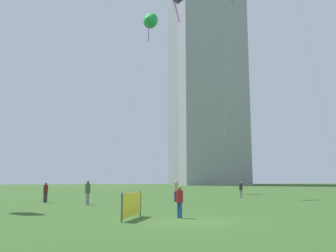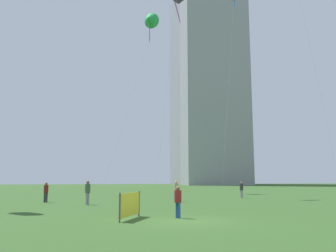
{
  "view_description": "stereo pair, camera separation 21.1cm",
  "coord_description": "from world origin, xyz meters",
  "px_view_note": "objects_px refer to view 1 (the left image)",
  "views": [
    {
      "loc": [
        -5.39,
        -16.33,
        1.9
      ],
      "look_at": [
        2.71,
        12.75,
        6.41
      ],
      "focal_mm": 38.43,
      "sensor_mm": 36.0,
      "label": 1
    },
    {
      "loc": [
        -5.18,
        -16.38,
        1.9
      ],
      "look_at": [
        2.71,
        12.75,
        6.41
      ],
      "focal_mm": 38.43,
      "sensor_mm": 36.0,
      "label": 2
    }
  ],
  "objects_px": {
    "person_standing_0": "(241,188)",
    "kite_flying_5": "(177,0)",
    "person_standing_2": "(176,190)",
    "distant_highrise_0": "(212,81)",
    "distant_highrise_1": "(204,88)",
    "kite_flying_7": "(149,19)",
    "person_standing_6": "(88,191)",
    "person_standing_5": "(180,200)",
    "event_banner": "(132,205)",
    "person_standing_1": "(46,191)"
  },
  "relations": [
    {
      "from": "person_standing_0",
      "to": "kite_flying_5",
      "type": "height_order",
      "value": "kite_flying_5"
    },
    {
      "from": "person_standing_2",
      "to": "distant_highrise_0",
      "type": "relative_size",
      "value": 0.02
    },
    {
      "from": "kite_flying_5",
      "to": "distant_highrise_1",
      "type": "bearing_deg",
      "value": 66.94
    },
    {
      "from": "kite_flying_7",
      "to": "distant_highrise_0",
      "type": "distance_m",
      "value": 78.0
    },
    {
      "from": "person_standing_2",
      "to": "kite_flying_5",
      "type": "relative_size",
      "value": 0.07
    },
    {
      "from": "person_standing_6",
      "to": "kite_flying_7",
      "type": "distance_m",
      "value": 37.92
    },
    {
      "from": "kite_flying_7",
      "to": "distant_highrise_0",
      "type": "relative_size",
      "value": 0.38
    },
    {
      "from": "person_standing_5",
      "to": "event_banner",
      "type": "distance_m",
      "value": 2.4
    },
    {
      "from": "person_standing_2",
      "to": "person_standing_5",
      "type": "xyz_separation_m",
      "value": [
        -3.73,
        -12.97,
        -0.13
      ]
    },
    {
      "from": "person_standing_2",
      "to": "kite_flying_5",
      "type": "distance_m",
      "value": 24.53
    },
    {
      "from": "person_standing_0",
      "to": "person_standing_1",
      "type": "bearing_deg",
      "value": -101.47
    },
    {
      "from": "distant_highrise_0",
      "to": "distant_highrise_1",
      "type": "bearing_deg",
      "value": 83.52
    },
    {
      "from": "person_standing_1",
      "to": "distant_highrise_1",
      "type": "relative_size",
      "value": 0.02
    },
    {
      "from": "person_standing_0",
      "to": "event_banner",
      "type": "relative_size",
      "value": 0.65
    },
    {
      "from": "person_standing_1",
      "to": "person_standing_6",
      "type": "bearing_deg",
      "value": 141.72
    },
    {
      "from": "person_standing_6",
      "to": "distant_highrise_0",
      "type": "xyz_separation_m",
      "value": [
        48.92,
        91.98,
        37.2
      ]
    },
    {
      "from": "kite_flying_5",
      "to": "distant_highrise_0",
      "type": "distance_m",
      "value": 90.9
    },
    {
      "from": "person_standing_5",
      "to": "kite_flying_7",
      "type": "xyz_separation_m",
      "value": [
        6.2,
        36.17,
        26.64
      ]
    },
    {
      "from": "kite_flying_7",
      "to": "distant_highrise_1",
      "type": "xyz_separation_m",
      "value": [
        45.61,
        91.98,
        14.73
      ]
    },
    {
      "from": "person_standing_0",
      "to": "person_standing_6",
      "type": "bearing_deg",
      "value": -87.36
    },
    {
      "from": "kite_flying_7",
      "to": "event_banner",
      "type": "height_order",
      "value": "kite_flying_7"
    },
    {
      "from": "event_banner",
      "to": "kite_flying_5",
      "type": "bearing_deg",
      "value": 67.55
    },
    {
      "from": "person_standing_2",
      "to": "kite_flying_5",
      "type": "xyz_separation_m",
      "value": [
        2.86,
        8.92,
        22.67
      ]
    },
    {
      "from": "person_standing_2",
      "to": "kite_flying_7",
      "type": "bearing_deg",
      "value": 124.97
    },
    {
      "from": "person_standing_0",
      "to": "person_standing_5",
      "type": "xyz_separation_m",
      "value": [
        -12.13,
        -17.24,
        -0.07
      ]
    },
    {
      "from": "person_standing_1",
      "to": "person_standing_2",
      "type": "distance_m",
      "value": 11.06
    },
    {
      "from": "kite_flying_5",
      "to": "person_standing_0",
      "type": "bearing_deg",
      "value": -39.96
    },
    {
      "from": "distant_highrise_1",
      "to": "person_standing_1",
      "type": "bearing_deg",
      "value": -122.49
    },
    {
      "from": "person_standing_2",
      "to": "person_standing_5",
      "type": "distance_m",
      "value": 13.49
    },
    {
      "from": "person_standing_5",
      "to": "person_standing_6",
      "type": "xyz_separation_m",
      "value": [
        -3.92,
        11.01,
        0.14
      ]
    },
    {
      "from": "distant_highrise_0",
      "to": "person_standing_2",
      "type": "bearing_deg",
      "value": -105.96
    },
    {
      "from": "distant_highrise_1",
      "to": "event_banner",
      "type": "relative_size",
      "value": 32.5
    },
    {
      "from": "person_standing_2",
      "to": "distant_highrise_0",
      "type": "distance_m",
      "value": 105.79
    },
    {
      "from": "kite_flying_7",
      "to": "person_standing_0",
      "type": "bearing_deg",
      "value": -72.61
    },
    {
      "from": "person_standing_2",
      "to": "kite_flying_7",
      "type": "xyz_separation_m",
      "value": [
        2.47,
        23.2,
        26.51
      ]
    },
    {
      "from": "person_standing_1",
      "to": "person_standing_0",
      "type": "bearing_deg",
      "value": -161.56
    },
    {
      "from": "person_standing_2",
      "to": "distant_highrise_1",
      "type": "relative_size",
      "value": 0.02
    },
    {
      "from": "person_standing_1",
      "to": "person_standing_5",
      "type": "bearing_deg",
      "value": 127.12
    },
    {
      "from": "person_standing_0",
      "to": "person_standing_5",
      "type": "height_order",
      "value": "person_standing_0"
    },
    {
      "from": "person_standing_1",
      "to": "person_standing_6",
      "type": "xyz_separation_m",
      "value": [
        3.25,
        -3.82,
        0.09
      ]
    },
    {
      "from": "person_standing_1",
      "to": "distant_highrise_1",
      "type": "height_order",
      "value": "distant_highrise_1"
    },
    {
      "from": "kite_flying_5",
      "to": "kite_flying_7",
      "type": "xyz_separation_m",
      "value": [
        -0.38,
        14.28,
        3.84
      ]
    },
    {
      "from": "distant_highrise_0",
      "to": "event_banner",
      "type": "relative_size",
      "value": 29.4
    },
    {
      "from": "event_banner",
      "to": "distant_highrise_0",
      "type": "bearing_deg",
      "value": 65.25
    },
    {
      "from": "person_standing_2",
      "to": "person_standing_6",
      "type": "xyz_separation_m",
      "value": [
        -7.65,
        -1.96,
        0.01
      ]
    },
    {
      "from": "kite_flying_5",
      "to": "distant_highrise_0",
      "type": "height_order",
      "value": "distant_highrise_0"
    },
    {
      "from": "kite_flying_7",
      "to": "distant_highrise_1",
      "type": "height_order",
      "value": "distant_highrise_1"
    },
    {
      "from": "person_standing_2",
      "to": "person_standing_6",
      "type": "height_order",
      "value": "person_standing_6"
    },
    {
      "from": "person_standing_6",
      "to": "kite_flying_5",
      "type": "relative_size",
      "value": 0.07
    },
    {
      "from": "person_standing_0",
      "to": "kite_flying_7",
      "type": "bearing_deg",
      "value": 178.79
    }
  ]
}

